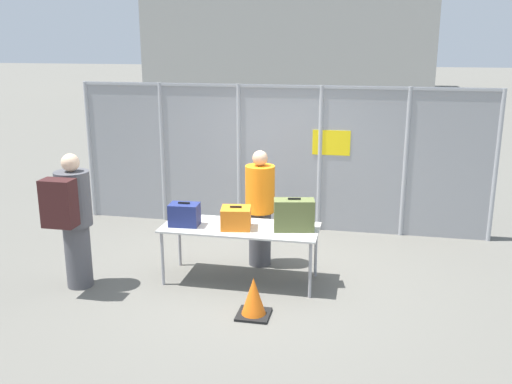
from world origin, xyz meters
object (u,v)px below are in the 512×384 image
(suitcase_orange, at_px, (236,218))
(utility_trailer, at_px, (334,180))
(suitcase_navy, at_px, (184,215))
(security_worker_near, at_px, (260,207))
(inspection_table, at_px, (240,230))
(traveler_hooded, at_px, (72,216))
(suitcase_olive, at_px, (294,215))
(traffic_cone, at_px, (254,299))

(suitcase_orange, relative_size, utility_trailer, 0.12)
(suitcase_navy, height_order, security_worker_near, security_worker_near)
(inspection_table, xyz_separation_m, utility_trailer, (0.90, 4.30, -0.33))
(inspection_table, xyz_separation_m, traveler_hooded, (-1.98, -0.64, 0.26))
(inspection_table, height_order, utility_trailer, inspection_table)
(inspection_table, xyz_separation_m, suitcase_olive, (0.69, 0.00, 0.25))
(suitcase_navy, bearing_deg, suitcase_olive, 3.83)
(inspection_table, height_order, traffic_cone, inspection_table)
(traveler_hooded, bearing_deg, inspection_table, 22.21)
(traveler_hooded, relative_size, traffic_cone, 3.69)
(suitcase_orange, xyz_separation_m, security_worker_near, (0.18, 0.67, -0.04))
(traveler_hooded, bearing_deg, utility_trailer, 64.13)
(suitcase_olive, bearing_deg, traveler_hooded, -166.52)
(security_worker_near, bearing_deg, traveler_hooded, 45.60)
(suitcase_orange, bearing_deg, traffic_cone, -64.73)
(inspection_table, distance_m, suitcase_orange, 0.20)
(suitcase_navy, relative_size, security_worker_near, 0.24)
(suitcase_navy, relative_size, traveler_hooded, 0.23)
(inspection_table, relative_size, utility_trailer, 0.59)
(suitcase_orange, distance_m, utility_trailer, 4.49)
(traveler_hooded, relative_size, utility_trailer, 0.50)
(suitcase_olive, bearing_deg, suitcase_orange, -174.62)
(suitcase_olive, relative_size, traffic_cone, 1.15)
(suitcase_olive, xyz_separation_m, traffic_cone, (-0.32, -0.94, -0.73))
(utility_trailer, bearing_deg, traffic_cone, -95.73)
(suitcase_olive, distance_m, traveler_hooded, 2.75)
(suitcase_olive, xyz_separation_m, traveler_hooded, (-2.68, -0.64, 0.01))
(inspection_table, relative_size, security_worker_near, 1.24)
(suitcase_orange, xyz_separation_m, traffic_cone, (0.41, -0.87, -0.66))
(suitcase_orange, height_order, traveler_hooded, traveler_hooded)
(suitcase_navy, distance_m, suitcase_orange, 0.68)
(traveler_hooded, height_order, traffic_cone, traveler_hooded)
(suitcase_navy, xyz_separation_m, suitcase_orange, (0.68, 0.03, -0.01))
(utility_trailer, relative_size, traffic_cone, 7.34)
(suitcase_navy, bearing_deg, utility_trailer, 69.80)
(traveler_hooded, distance_m, utility_trailer, 5.75)
(utility_trailer, bearing_deg, inspection_table, -101.79)
(traveler_hooded, distance_m, traffic_cone, 2.49)
(suitcase_olive, height_order, utility_trailer, suitcase_olive)
(inspection_table, bearing_deg, utility_trailer, 78.21)
(suitcase_orange, bearing_deg, utility_trailer, 77.88)
(traffic_cone, bearing_deg, security_worker_near, 98.66)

